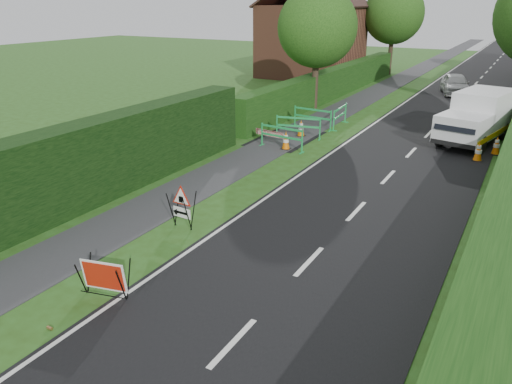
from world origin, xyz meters
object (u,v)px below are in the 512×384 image
at_px(works_van, 477,116).
at_px(red_rect_sign, 104,277).
at_px(hatchback_car, 455,84).
at_px(triangle_sign, 180,204).

bearing_deg(works_van, red_rect_sign, -94.92).
height_order(red_rect_sign, works_van, works_van).
bearing_deg(hatchback_car, triangle_sign, -112.68).
bearing_deg(red_rect_sign, triangle_sign, 87.79).
height_order(works_van, hatchback_car, works_van).
distance_m(red_rect_sign, triangle_sign, 3.60).
xyz_separation_m(red_rect_sign, triangle_sign, (-0.67, 3.53, 0.25)).
xyz_separation_m(red_rect_sign, hatchback_car, (2.46, 29.29, 0.19)).
xyz_separation_m(red_rect_sign, works_van, (5.18, 17.03, 0.68)).
relative_size(triangle_sign, works_van, 0.21).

